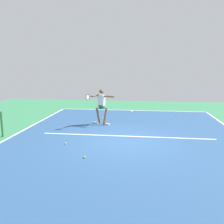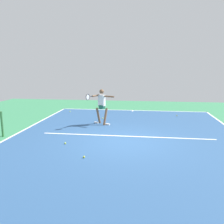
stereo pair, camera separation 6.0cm
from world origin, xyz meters
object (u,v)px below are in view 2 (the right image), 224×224
(net_post, at_px, (2,124))
(tennis_ball_centre_court, at_px, (84,157))
(tennis_player, at_px, (101,104))
(tennis_ball_near_player, at_px, (65,143))
(tennis_ball_near_service_line, at_px, (70,111))
(tennis_ball_far_corner, at_px, (103,118))
(tennis_ball_by_baseline, at_px, (177,115))

(net_post, xyz_separation_m, tennis_ball_centre_court, (-3.94, 1.85, -0.50))
(tennis_player, height_order, tennis_ball_near_player, tennis_player)
(net_post, bearing_deg, tennis_player, -144.59)
(tennis_player, bearing_deg, tennis_ball_near_service_line, -24.87)
(net_post, distance_m, tennis_ball_near_player, 3.00)
(tennis_ball_centre_court, xyz_separation_m, tennis_ball_near_player, (1.04, -1.24, 0.00))
(tennis_ball_far_corner, bearing_deg, tennis_ball_near_player, 81.95)
(tennis_player, bearing_deg, tennis_ball_by_baseline, -123.43)
(net_post, distance_m, tennis_player, 4.58)
(tennis_ball_far_corner, distance_m, tennis_ball_near_service_line, 2.97)
(tennis_ball_by_baseline, bearing_deg, tennis_ball_far_corner, 16.69)
(tennis_ball_near_service_line, distance_m, tennis_ball_near_player, 6.51)
(tennis_ball_far_corner, xyz_separation_m, tennis_ball_near_player, (0.65, 4.56, 0.00))
(net_post, relative_size, tennis_ball_far_corner, 16.21)
(tennis_ball_by_baseline, distance_m, tennis_ball_near_service_line, 6.70)
(tennis_ball_far_corner, height_order, tennis_ball_near_player, same)
(tennis_player, height_order, tennis_ball_by_baseline, tennis_player)
(tennis_ball_near_service_line, bearing_deg, tennis_ball_far_corner, 145.10)
(tennis_ball_far_corner, relative_size, tennis_ball_near_player, 1.00)
(tennis_player, relative_size, tennis_ball_far_corner, 27.15)
(tennis_ball_centre_court, xyz_separation_m, tennis_ball_far_corner, (0.39, -5.80, 0.00))
(net_post, height_order, tennis_ball_centre_court, net_post)
(tennis_player, xyz_separation_m, tennis_ball_far_corner, (0.17, -1.31, -0.99))
(tennis_ball_far_corner, height_order, tennis_ball_near_service_line, same)
(net_post, xyz_separation_m, tennis_ball_near_service_line, (-1.11, -5.65, -0.50))
(tennis_ball_by_baseline, height_order, tennis_ball_near_service_line, same)
(tennis_ball_centre_court, height_order, tennis_ball_by_baseline, same)
(tennis_ball_by_baseline, bearing_deg, net_post, 33.83)
(tennis_ball_near_player, bearing_deg, tennis_ball_far_corner, -98.05)
(tennis_player, relative_size, tennis_ball_near_player, 27.15)
(net_post, xyz_separation_m, tennis_ball_near_player, (-2.90, 0.61, -0.50))
(tennis_ball_by_baseline, xyz_separation_m, tennis_ball_near_player, (4.89, 5.84, 0.00))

